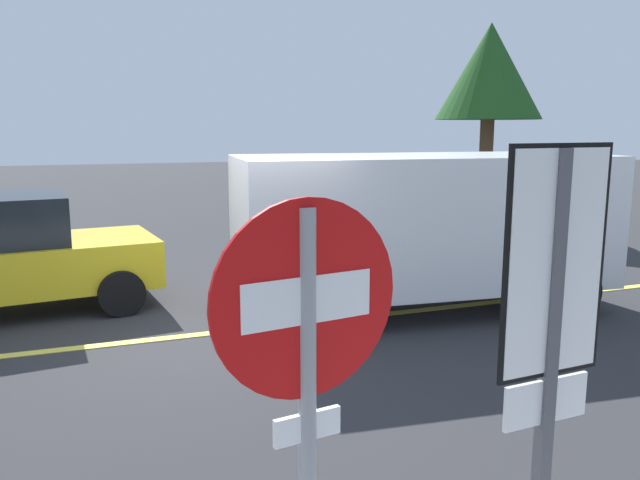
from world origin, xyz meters
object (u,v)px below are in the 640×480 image
object	(u,v)px
white_van	(424,222)
car_yellow_crossing	(6,255)
speed_limit_sign	(551,323)
tree_left_verge	(490,73)
stop_sign	(307,392)

from	to	relation	value
white_van	car_yellow_crossing	size ratio (longest dim) A/B	1.31
speed_limit_sign	white_van	bearing A→B (deg)	65.47
white_van	tree_left_verge	distance (m)	8.28
speed_limit_sign	white_van	world-z (taller)	speed_limit_sign
speed_limit_sign	car_yellow_crossing	distance (m)	8.15
tree_left_verge	white_van	bearing A→B (deg)	-130.49
stop_sign	speed_limit_sign	size ratio (longest dim) A/B	0.93
stop_sign	tree_left_verge	xyz separation A→B (m)	(8.78, 11.62, 2.30)
speed_limit_sign	white_van	size ratio (longest dim) A/B	0.47
car_yellow_crossing	stop_sign	bearing A→B (deg)	-75.86
stop_sign	tree_left_verge	bearing A→B (deg)	52.93
stop_sign	tree_left_verge	distance (m)	14.74
car_yellow_crossing	speed_limit_sign	bearing A→B (deg)	-68.49
speed_limit_sign	car_yellow_crossing	xyz separation A→B (m)	(-2.97, 7.53, -0.94)
stop_sign	car_yellow_crossing	world-z (taller)	stop_sign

